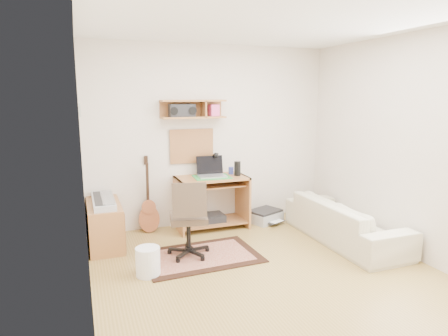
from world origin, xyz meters
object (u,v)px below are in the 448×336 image
object	(u,v)px
cabinet	(105,225)
printer	(265,216)
sofa	(345,214)
task_chair	(188,218)
desk	(212,202)

from	to	relation	value
cabinet	printer	bearing A→B (deg)	3.60
printer	sofa	world-z (taller)	sofa
task_chair	sofa	xyz separation A→B (m)	(2.05, -0.22, -0.11)
task_chair	sofa	distance (m)	2.07
printer	sofa	xyz separation A→B (m)	(0.63, -1.07, 0.28)
desk	cabinet	size ratio (longest dim) A/B	1.11
task_chair	sofa	bearing A→B (deg)	4.71
task_chair	cabinet	xyz separation A→B (m)	(-0.91, 0.70, -0.20)
cabinet	sofa	world-z (taller)	sofa
sofa	cabinet	bearing A→B (deg)	72.66
task_chair	sofa	world-z (taller)	task_chair
cabinet	sofa	bearing A→B (deg)	-17.34
sofa	printer	bearing A→B (deg)	30.44
task_chair	cabinet	world-z (taller)	task_chair
cabinet	sofa	xyz separation A→B (m)	(2.96, -0.92, 0.09)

